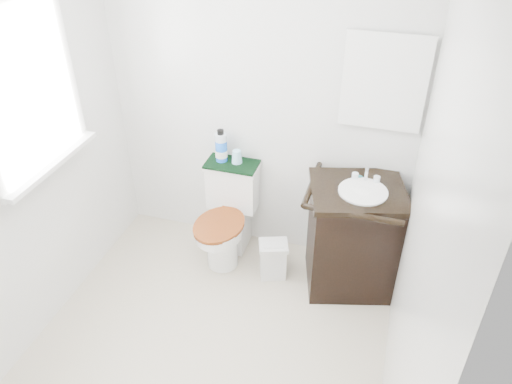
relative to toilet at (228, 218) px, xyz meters
The scene contains 13 objects.
floor 1.04m from the toilet, 79.82° to the right, with size 2.40×2.40×0.00m, color beige.
wall_back 0.92m from the toilet, 52.61° to the left, with size 2.40×2.40×0.00m, color silver.
wall_left 1.60m from the toilet, 133.61° to the right, with size 2.40×2.40×0.00m, color silver.
wall_right 1.83m from the toilet, 37.32° to the right, with size 2.40×2.40×0.00m, color silver.
window 1.68m from the toilet, 141.13° to the right, with size 0.02×0.70×0.90m, color white.
mirror 1.51m from the toilet, 11.61° to the left, with size 0.50×0.02×0.60m, color silver.
toilet is the anchor object (origin of this frame).
vanity 0.95m from the toilet, ahead, with size 0.73×0.67×0.92m.
trash_bin 0.47m from the toilet, 22.23° to the right, with size 0.25×0.22×0.30m.
towel 0.43m from the toilet, 90.00° to the left, with size 0.38×0.22×0.02m, color black.
mouthwash_bottle 0.56m from the toilet, 121.89° to the left, with size 0.09×0.09×0.25m.
cup 0.49m from the toilet, 76.49° to the left, with size 0.08×0.08×0.10m, color #94D8F3.
soap_bar 1.05m from the toilet, ahead, with size 0.07×0.05×0.02m, color #1A737D.
Camera 1 is at (0.90, -1.86, 2.63)m, focal length 35.00 mm.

